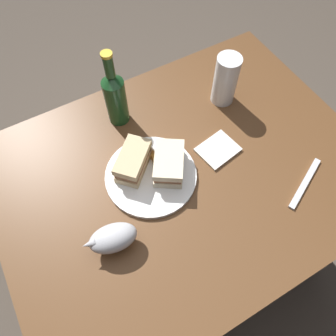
{
  "coord_description": "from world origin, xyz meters",
  "views": [
    {
      "loc": [
        -0.26,
        -0.36,
        1.55
      ],
      "look_at": [
        -0.05,
        0.01,
        0.8
      ],
      "focal_mm": 34.28,
      "sensor_mm": 36.0,
      "label": 1
    }
  ],
  "objects_px": {
    "plate": "(151,175)",
    "sandwich_half_right": "(133,161)",
    "pint_glass": "(225,82)",
    "gravy_boat": "(113,238)",
    "sandwich_half_left": "(169,163)",
    "cider_bottle": "(115,97)",
    "napkin": "(218,150)",
    "fork": "(305,183)"
  },
  "relations": [
    {
      "from": "pint_glass",
      "to": "cider_bottle",
      "type": "xyz_separation_m",
      "value": [
        -0.32,
        0.09,
        0.02
      ]
    },
    {
      "from": "sandwich_half_right",
      "to": "gravy_boat",
      "type": "height_order",
      "value": "sandwich_half_right"
    },
    {
      "from": "sandwich_half_right",
      "to": "napkin",
      "type": "xyz_separation_m",
      "value": [
        0.24,
        -0.06,
        -0.04
      ]
    },
    {
      "from": "gravy_boat",
      "to": "pint_glass",
      "type": "bearing_deg",
      "value": 27.81
    },
    {
      "from": "sandwich_half_left",
      "to": "gravy_boat",
      "type": "bearing_deg",
      "value": -152.46
    },
    {
      "from": "sandwich_half_right",
      "to": "gravy_boat",
      "type": "bearing_deg",
      "value": -129.51
    },
    {
      "from": "sandwich_half_left",
      "to": "napkin",
      "type": "bearing_deg",
      "value": -3.65
    },
    {
      "from": "plate",
      "to": "pint_glass",
      "type": "xyz_separation_m",
      "value": [
        0.33,
        0.14,
        0.07
      ]
    },
    {
      "from": "sandwich_half_right",
      "to": "cider_bottle",
      "type": "bearing_deg",
      "value": 77.5
    },
    {
      "from": "cider_bottle",
      "to": "napkin",
      "type": "xyz_separation_m",
      "value": [
        0.2,
        -0.25,
        -0.09
      ]
    },
    {
      "from": "cider_bottle",
      "to": "fork",
      "type": "xyz_separation_m",
      "value": [
        0.34,
        -0.45,
        -0.09
      ]
    },
    {
      "from": "gravy_boat",
      "to": "plate",
      "type": "bearing_deg",
      "value": 36.48
    },
    {
      "from": "sandwich_half_right",
      "to": "gravy_boat",
      "type": "distance_m",
      "value": 0.21
    },
    {
      "from": "sandwich_half_left",
      "to": "cider_bottle",
      "type": "relative_size",
      "value": 0.58
    },
    {
      "from": "sandwich_half_left",
      "to": "pint_glass",
      "type": "relative_size",
      "value": 0.88
    },
    {
      "from": "sandwich_half_left",
      "to": "sandwich_half_right",
      "type": "xyz_separation_m",
      "value": [
        -0.08,
        0.05,
        0.0
      ]
    },
    {
      "from": "plate",
      "to": "sandwich_half_right",
      "type": "bearing_deg",
      "value": 124.26
    },
    {
      "from": "plate",
      "to": "cider_bottle",
      "type": "relative_size",
      "value": 1.01
    },
    {
      "from": "cider_bottle",
      "to": "fork",
      "type": "relative_size",
      "value": 1.38
    },
    {
      "from": "plate",
      "to": "cider_bottle",
      "type": "height_order",
      "value": "cider_bottle"
    },
    {
      "from": "cider_bottle",
      "to": "napkin",
      "type": "relative_size",
      "value": 2.25
    },
    {
      "from": "pint_glass",
      "to": "fork",
      "type": "relative_size",
      "value": 0.9
    },
    {
      "from": "fork",
      "to": "sandwich_half_right",
      "type": "bearing_deg",
      "value": -60.35
    },
    {
      "from": "sandwich_half_left",
      "to": "napkin",
      "type": "xyz_separation_m",
      "value": [
        0.16,
        -0.01,
        -0.04
      ]
    },
    {
      "from": "pint_glass",
      "to": "gravy_boat",
      "type": "xyz_separation_m",
      "value": [
        -0.5,
        -0.26,
        -0.03
      ]
    },
    {
      "from": "pint_glass",
      "to": "gravy_boat",
      "type": "height_order",
      "value": "pint_glass"
    },
    {
      "from": "sandwich_half_right",
      "to": "pint_glass",
      "type": "bearing_deg",
      "value": 14.95
    },
    {
      "from": "plate",
      "to": "sandwich_half_left",
      "type": "bearing_deg",
      "value": -10.51
    },
    {
      "from": "plate",
      "to": "fork",
      "type": "distance_m",
      "value": 0.42
    },
    {
      "from": "gravy_boat",
      "to": "sandwich_half_left",
      "type": "bearing_deg",
      "value": 27.54
    },
    {
      "from": "plate",
      "to": "napkin",
      "type": "distance_m",
      "value": 0.21
    },
    {
      "from": "gravy_boat",
      "to": "napkin",
      "type": "bearing_deg",
      "value": 15.4
    },
    {
      "from": "gravy_boat",
      "to": "fork",
      "type": "distance_m",
      "value": 0.53
    },
    {
      "from": "pint_glass",
      "to": "sandwich_half_right",
      "type": "bearing_deg",
      "value": -165.05
    },
    {
      "from": "sandwich_half_left",
      "to": "sandwich_half_right",
      "type": "bearing_deg",
      "value": 146.88
    },
    {
      "from": "fork",
      "to": "gravy_boat",
      "type": "bearing_deg",
      "value": -36.54
    },
    {
      "from": "sandwich_half_left",
      "to": "gravy_boat",
      "type": "distance_m",
      "value": 0.24
    },
    {
      "from": "plate",
      "to": "sandwich_half_right",
      "type": "distance_m",
      "value": 0.06
    },
    {
      "from": "plate",
      "to": "gravy_boat",
      "type": "distance_m",
      "value": 0.21
    },
    {
      "from": "pint_glass",
      "to": "napkin",
      "type": "bearing_deg",
      "value": -127.51
    },
    {
      "from": "plate",
      "to": "sandwich_half_right",
      "type": "relative_size",
      "value": 1.86
    },
    {
      "from": "cider_bottle",
      "to": "napkin",
      "type": "bearing_deg",
      "value": -51.57
    }
  ]
}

